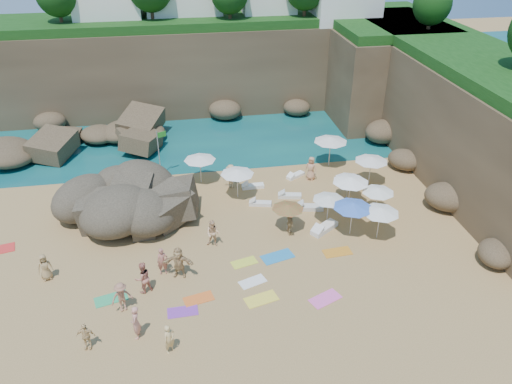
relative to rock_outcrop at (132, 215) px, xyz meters
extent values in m
plane|color=tan|center=(6.10, -4.74, 0.00)|extent=(120.00, 120.00, 0.00)
plane|color=#0C4751|center=(6.10, 25.26, 0.00)|extent=(120.00, 120.00, 0.00)
cube|color=brown|center=(8.10, 20.26, 4.00)|extent=(44.00, 8.00, 8.00)
cube|color=brown|center=(25.10, 3.26, 4.00)|extent=(8.00, 30.00, 8.00)
cube|color=brown|center=(23.10, 15.26, 4.00)|extent=(10.00, 12.00, 8.00)
sphere|color=#11380F|center=(25.10, 11.26, 10.80)|extent=(3.15, 3.15, 3.15)
cylinder|color=white|center=(-11.90, 25.26, 3.00)|extent=(0.10, 0.10, 6.00)
cylinder|color=white|center=(-10.40, 25.26, 3.00)|extent=(0.10, 0.10, 6.00)
cylinder|color=white|center=(-8.90, 25.26, 3.00)|extent=(0.10, 0.10, 6.00)
cylinder|color=silver|center=(1.94, 5.31, 1.84)|extent=(0.07, 0.07, 3.69)
cube|color=#228823|center=(2.30, 5.31, 3.39)|extent=(0.60, 0.30, 0.41)
cylinder|color=silver|center=(4.88, 3.75, 1.04)|extent=(0.06, 0.06, 2.09)
cone|color=silver|center=(4.88, 3.75, 2.04)|extent=(2.34, 2.34, 0.36)
cylinder|color=silver|center=(7.27, 1.14, 1.05)|extent=(0.06, 0.06, 2.10)
cone|color=white|center=(7.27, 1.14, 2.05)|extent=(2.36, 2.36, 0.36)
cylinder|color=silver|center=(15.07, 4.76, 1.17)|extent=(0.07, 0.07, 2.34)
cone|color=silver|center=(15.07, 4.76, 2.28)|extent=(2.62, 2.62, 0.40)
cylinder|color=silver|center=(17.09, 1.36, 1.08)|extent=(0.06, 0.06, 2.15)
cone|color=silver|center=(17.09, 1.36, 2.10)|extent=(2.41, 2.41, 0.37)
cylinder|color=silver|center=(14.84, -0.35, 0.88)|extent=(0.05, 0.05, 1.76)
cone|color=silver|center=(14.84, -0.35, 1.72)|extent=(1.97, 1.97, 0.30)
cylinder|color=silver|center=(14.57, -1.43, 1.09)|extent=(0.06, 0.06, 2.18)
cone|color=white|center=(14.57, -1.43, 2.13)|extent=(2.45, 2.45, 0.37)
cylinder|color=silver|center=(9.83, -3.43, 0.90)|extent=(0.05, 0.05, 1.81)
cone|color=red|center=(9.83, -3.43, 1.76)|extent=(2.03, 2.03, 0.31)
cylinder|color=silver|center=(16.06, -2.59, 0.95)|extent=(0.06, 0.06, 1.91)
cone|color=silver|center=(16.06, -2.59, 1.86)|extent=(2.14, 2.14, 0.33)
cylinder|color=silver|center=(12.62, -2.90, 0.93)|extent=(0.05, 0.05, 1.86)
cone|color=silver|center=(12.62, -2.90, 1.82)|extent=(2.09, 2.09, 0.32)
cylinder|color=silver|center=(13.66, -4.48, 1.08)|extent=(0.06, 0.06, 2.17)
cone|color=blue|center=(13.66, -4.48, 2.12)|extent=(2.43, 2.43, 0.37)
cylinder|color=silver|center=(15.18, -5.16, 1.03)|extent=(0.06, 0.06, 2.07)
cone|color=white|center=(15.18, -5.16, 2.01)|extent=(2.32, 2.32, 0.35)
cube|color=white|center=(8.56, 2.28, 0.13)|extent=(1.62, 0.57, 0.25)
cube|color=silver|center=(8.67, -0.16, 0.12)|extent=(1.62, 0.85, 0.24)
cube|color=white|center=(12.02, 3.35, 0.12)|extent=(1.57, 1.25, 0.24)
cube|color=silver|center=(10.90, 0.49, 0.13)|extent=(1.72, 0.87, 0.26)
cube|color=silver|center=(11.87, -1.28, 0.15)|extent=(1.98, 0.97, 0.29)
cube|color=white|center=(12.16, -3.86, 0.16)|extent=(2.06, 1.74, 0.32)
cube|color=orange|center=(3.80, -8.89, 0.01)|extent=(1.71, 1.12, 0.03)
cube|color=#2EA364|center=(-0.77, -8.11, 0.01)|extent=(1.85, 1.25, 0.03)
cube|color=yellow|center=(7.07, -9.47, 0.02)|extent=(1.90, 1.28, 0.03)
cube|color=white|center=(6.84, -8.02, 0.01)|extent=(1.65, 1.20, 0.03)
cube|color=purple|center=(2.93, -9.70, 0.01)|extent=(1.58, 0.83, 0.03)
cube|color=#2482C3|center=(8.66, -6.06, 0.02)|extent=(2.09, 1.43, 0.03)
cube|color=#FA61BC|center=(10.41, -10.01, 0.02)|extent=(1.91, 1.47, 0.03)
cube|color=orange|center=(12.28, -6.23, 0.01)|extent=(1.75, 0.97, 0.03)
cube|color=green|center=(-0.45, -1.34, 0.02)|extent=(2.04, 1.36, 0.03)
cube|color=#D9E23B|center=(6.63, -6.27, 0.01)|extent=(1.63, 1.10, 0.03)
imported|color=#DBB773|center=(2.27, -12.21, 0.80)|extent=(0.69, 0.66, 1.59)
imported|color=#C47462|center=(0.98, -7.79, 0.94)|extent=(1.13, 1.04, 1.87)
imported|color=tan|center=(7.00, 2.62, 0.91)|extent=(1.26, 0.77, 1.82)
imported|color=olive|center=(9.88, -3.93, 0.86)|extent=(0.50, 1.04, 1.71)
imported|color=tan|center=(13.06, 2.84, 0.92)|extent=(1.02, 0.90, 1.84)
imported|color=#A45F52|center=(-0.60, 1.88, 0.84)|extent=(1.62, 0.94, 1.68)
imported|color=tan|center=(0.72, -11.02, 0.93)|extent=(0.48, 0.70, 1.86)
imported|color=#A36B51|center=(-0.05, -9.06, 0.23)|extent=(1.59, 1.96, 0.45)
imported|color=#E2BE80|center=(-1.56, -11.35, 0.18)|extent=(1.02, 1.56, 0.36)
imported|color=#A58352|center=(-4.37, -5.85, 0.21)|extent=(1.26, 1.78, 0.43)
imported|color=tan|center=(2.90, -6.83, 0.25)|extent=(2.15, 2.25, 0.50)
imported|color=#A86354|center=(2.01, -6.45, 0.20)|extent=(0.70, 1.67, 0.39)
imported|color=#E0AF7F|center=(5.03, -4.30, 0.33)|extent=(1.37, 1.91, 0.65)
camera|label=1|loc=(3.45, -28.97, 18.25)|focal=35.00mm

